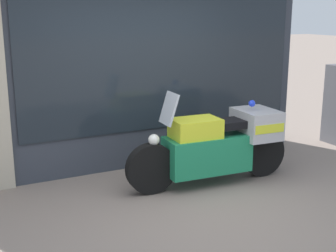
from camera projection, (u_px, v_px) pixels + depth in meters
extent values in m
plane|color=gray|center=(200.00, 213.00, 5.23)|extent=(60.00, 60.00, 0.00)
cube|color=#333842|center=(128.00, 25.00, 6.47)|extent=(5.52, 0.40, 4.02)
cube|color=#1E262D|center=(167.00, 21.00, 6.50)|extent=(4.23, 0.02, 3.02)
cube|color=slate|center=(158.00, 141.00, 7.10)|extent=(4.01, 0.30, 0.55)
cube|color=silver|center=(153.00, 77.00, 6.99)|extent=(4.01, 0.02, 1.43)
cube|color=beige|center=(157.00, 29.00, 6.70)|extent=(4.01, 0.30, 0.02)
cube|color=navy|center=(61.00, 27.00, 6.07)|extent=(0.18, 0.04, 0.06)
cube|color=#195623|center=(127.00, 26.00, 6.48)|extent=(0.18, 0.04, 0.06)
cube|color=maroon|center=(186.00, 25.00, 6.89)|extent=(0.18, 0.04, 0.06)
cube|color=#B7B2A8|center=(237.00, 24.00, 7.31)|extent=(0.18, 0.04, 0.06)
cube|color=#2D8E42|center=(100.00, 122.00, 6.54)|extent=(0.19, 0.04, 0.27)
cube|color=yellow|center=(212.00, 110.00, 7.36)|extent=(0.19, 0.04, 0.27)
cylinder|color=black|center=(151.00, 169.00, 5.75)|extent=(0.64, 0.18, 0.63)
cylinder|color=black|center=(262.00, 153.00, 6.38)|extent=(0.64, 0.18, 0.63)
cube|color=#1E8456|center=(207.00, 154.00, 6.02)|extent=(1.13, 0.52, 0.47)
cube|color=yellow|center=(195.00, 129.00, 5.87)|extent=(0.63, 0.45, 0.27)
cube|color=black|center=(225.00, 124.00, 6.03)|extent=(0.67, 0.38, 0.10)
cube|color=#B7B7BC|center=(256.00, 124.00, 6.23)|extent=(0.52, 0.65, 0.38)
cube|color=yellow|center=(256.00, 124.00, 6.23)|extent=(0.48, 0.65, 0.11)
cube|color=#B2BCC6|center=(169.00, 109.00, 5.66)|extent=(0.17, 0.32, 0.39)
sphere|color=white|center=(154.00, 140.00, 5.67)|extent=(0.14, 0.14, 0.14)
sphere|color=blue|center=(252.00, 103.00, 6.13)|extent=(0.09, 0.09, 0.09)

